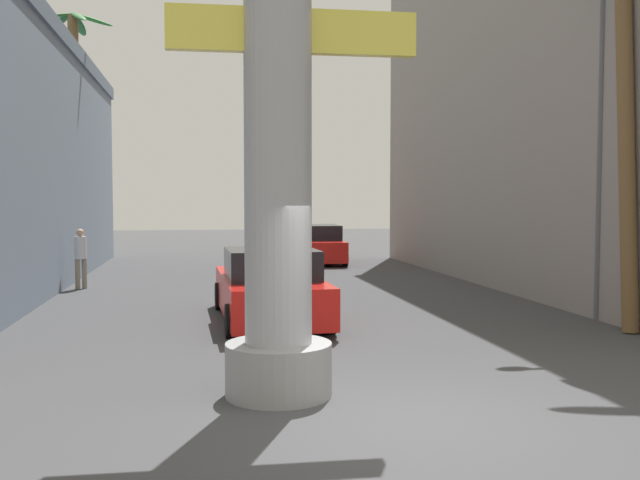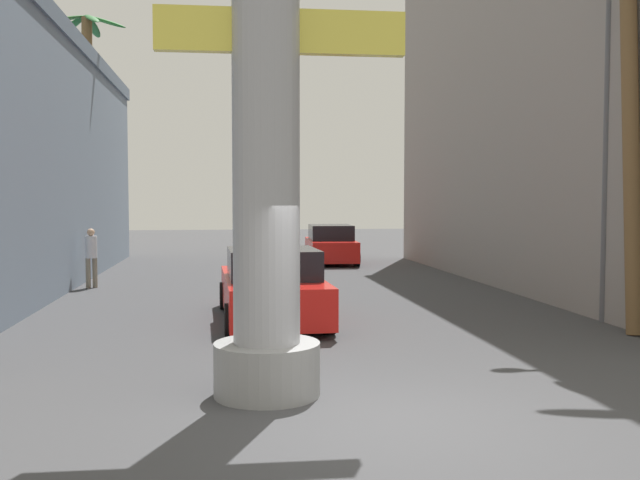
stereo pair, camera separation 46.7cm
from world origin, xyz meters
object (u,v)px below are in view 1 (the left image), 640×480
car_far (318,245)px  palm_tree_far_left (73,120)px  pedestrian_far_left (81,254)px  neon_sign_pole (278,62)px  car_lead (270,288)px  street_lamp (586,117)px  palm_tree_near_right (622,25)px

car_far → palm_tree_far_left: (-9.09, -2.46, 4.62)m
palm_tree_far_left → pedestrian_far_left: (0.92, -4.80, -4.34)m
neon_sign_pole → pedestrian_far_left: 13.39m
car_lead → palm_tree_far_left: (-5.77, 11.24, 4.65)m
neon_sign_pole → car_lead: size_ratio=1.94×
street_lamp → pedestrian_far_left: bearing=146.8°
pedestrian_far_left → palm_tree_near_right: bearing=-36.9°
car_lead → palm_tree_near_right: (6.64, -2.18, 5.24)m
neon_sign_pole → palm_tree_near_right: neon_sign_pole is taller
neon_sign_pole → palm_tree_far_left: bearing=107.4°
neon_sign_pole → car_far: bearing=79.1°
street_lamp → palm_tree_far_left: bearing=135.2°
car_far → pedestrian_far_left: bearing=-138.4°
pedestrian_far_left → car_far: bearing=41.6°
neon_sign_pole → pedestrian_far_left: neon_sign_pole is taller
car_far → palm_tree_near_right: palm_tree_near_right is taller
car_lead → car_far: bearing=76.4°
car_far → palm_tree_near_right: size_ratio=0.50×
palm_tree_near_right → palm_tree_far_left: palm_tree_near_right is taller
neon_sign_pole → car_far: size_ratio=2.10×
street_lamp → car_lead: size_ratio=1.42×
neon_sign_pole → palm_tree_far_left: neon_sign_pole is taller
palm_tree_near_right → street_lamp: bearing=93.1°
palm_tree_far_left → car_far: bearing=15.2°
car_lead → palm_tree_far_left: 13.46m
palm_tree_far_left → pedestrian_far_left: size_ratio=5.24×
street_lamp → neon_sign_pole: bearing=-146.0°
car_lead → pedestrian_far_left: pedestrian_far_left is taller
car_lead → street_lamp: bearing=-8.9°
palm_tree_near_right → pedestrian_far_left: size_ratio=5.34×
car_far → palm_tree_far_left: size_ratio=0.51×
car_lead → car_far: size_ratio=1.08×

